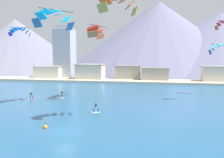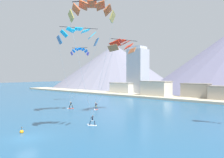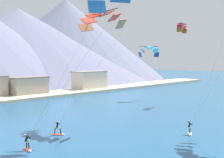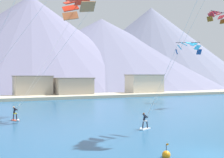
# 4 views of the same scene
# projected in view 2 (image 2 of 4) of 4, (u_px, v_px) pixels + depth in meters

# --- Properties ---
(ground_plane) EXTENTS (400.00, 400.00, 0.00)m
(ground_plane) POSITION_uv_depth(u_px,v_px,m) (27.00, 138.00, 28.58)
(ground_plane) COLOR #23567F
(kitesurfer_near_lead) EXTENTS (1.74, 1.12, 1.72)m
(kitesurfer_near_lead) POSITION_uv_depth(u_px,v_px,m) (91.00, 122.00, 35.64)
(kitesurfer_near_lead) COLOR white
(kitesurfer_near_lead) RESTS_ON ground
(kitesurfer_near_trail) EXTENTS (0.94, 1.78, 1.75)m
(kitesurfer_near_trail) POSITION_uv_depth(u_px,v_px,m) (70.00, 106.00, 53.23)
(kitesurfer_near_trail) COLOR #E54C33
(kitesurfer_near_trail) RESTS_ON ground
(kitesurfer_mid_center) EXTENTS (0.90, 1.78, 1.80)m
(kitesurfer_mid_center) POSITION_uv_depth(u_px,v_px,m) (96.00, 108.00, 51.32)
(kitesurfer_mid_center) COLOR #E54C33
(kitesurfer_mid_center) RESTS_ON ground
(parafoil_kite_near_lead) EXTENTS (7.14, 7.02, 16.80)m
(parafoil_kite_near_lead) POSITION_uv_depth(u_px,v_px,m) (92.00, 10.00, 28.99)
(parafoil_kite_near_lead) COLOR gold
(parafoil_kite_near_trail) EXTENTS (10.26, 8.46, 16.60)m
(parafoil_kite_near_trail) POSITION_uv_depth(u_px,v_px,m) (78.00, 35.00, 45.13)
(parafoil_kite_near_trail) COLOR #29639A
(parafoil_kite_mid_center) EXTENTS (9.25, 7.86, 14.35)m
(parafoil_kite_mid_center) POSITION_uv_depth(u_px,v_px,m) (122.00, 45.00, 46.24)
(parafoil_kite_mid_center) COLOR #BD7040
(parafoil_kite_distant_mid_solo) EXTENTS (4.76, 4.84, 2.39)m
(parafoil_kite_distant_mid_solo) POSITION_uv_depth(u_px,v_px,m) (80.00, 51.00, 65.99)
(parafoil_kite_distant_mid_solo) COLOR #3E3DAB
(race_marker_buoy) EXTENTS (0.56, 0.56, 1.02)m
(race_marker_buoy) POSITION_uv_depth(u_px,v_px,m) (22.00, 132.00, 31.06)
(race_marker_buoy) COLOR orange
(race_marker_buoy) RESTS_ON ground
(shoreline_strip) EXTENTS (180.00, 10.00, 0.70)m
(shoreline_strip) POSITION_uv_depth(u_px,v_px,m) (187.00, 99.00, 71.10)
(shoreline_strip) COLOR beige
(shoreline_strip) RESTS_ON ground
(shore_building_promenade_mid) EXTENTS (9.08, 5.32, 5.35)m
(shore_building_promenade_mid) POSITION_uv_depth(u_px,v_px,m) (196.00, 91.00, 73.98)
(shore_building_promenade_mid) COLOR #A89E8E
(shore_building_promenade_mid) RESTS_ON ground
(shore_building_quay_east) EXTENTS (10.21, 4.70, 4.96)m
(shore_building_quay_east) POSITION_uv_depth(u_px,v_px,m) (122.00, 88.00, 91.56)
(shore_building_quay_east) COLOR silver
(shore_building_quay_east) RESTS_ON ground
(shore_building_old_town) EXTENTS (9.97, 6.94, 5.96)m
(shore_building_old_town) POSITION_uv_depth(u_px,v_px,m) (156.00, 89.00, 80.20)
(shore_building_old_town) COLOR beige
(shore_building_old_town) RESTS_ON ground
(highrise_tower) EXTENTS (7.00, 7.00, 20.12)m
(highrise_tower) POSITION_uv_depth(u_px,v_px,m) (138.00, 71.00, 91.90)
(highrise_tower) COLOR #A8ADB7
(highrise_tower) RESTS_ON ground
(mountain_peak_central_summit) EXTENTS (82.10, 82.10, 28.74)m
(mountain_peak_central_summit) POSITION_uv_depth(u_px,v_px,m) (114.00, 66.00, 148.05)
(mountain_peak_central_summit) COLOR slate
(mountain_peak_central_summit) RESTS_ON ground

